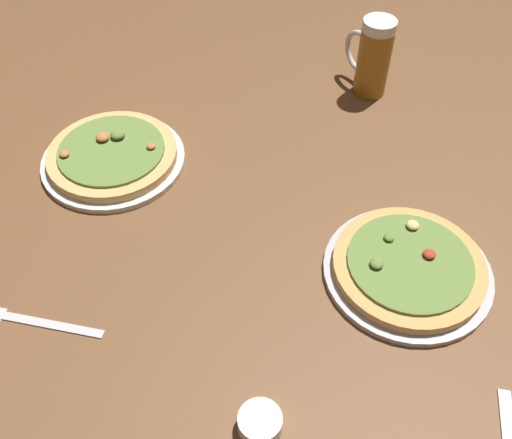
{
  "coord_description": "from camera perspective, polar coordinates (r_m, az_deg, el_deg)",
  "views": [
    {
      "loc": [
        -0.05,
        -0.68,
        0.79
      ],
      "look_at": [
        0.0,
        0.0,
        0.02
      ],
      "focal_mm": 40.8,
      "sensor_mm": 36.0,
      "label": 1
    }
  ],
  "objects": [
    {
      "name": "pizza_plate_near",
      "position": [
        1.0,
        14.7,
        -4.62
      ],
      "size": [
        0.28,
        0.28,
        0.05
      ],
      "color": "#B2B2B7",
      "rests_on": "ground_plane"
    },
    {
      "name": "fork_left",
      "position": [
        0.98,
        -20.77,
        -9.32
      ],
      "size": [
        0.21,
        0.08,
        0.01
      ],
      "color": "silver",
      "rests_on": "ground_plane"
    },
    {
      "name": "beer_mug_dark",
      "position": [
        1.33,
        11.34,
        15.34
      ],
      "size": [
        0.09,
        0.12,
        0.17
      ],
      "color": "#9E6619",
      "rests_on": "ground_plane"
    },
    {
      "name": "ramekin_sauce",
      "position": [
        0.83,
        0.39,
        -19.34
      ],
      "size": [
        0.06,
        0.06,
        0.03
      ],
      "primitive_type": "cylinder",
      "color": "silver",
      "rests_on": "ground_plane"
    },
    {
      "name": "pizza_plate_far",
      "position": [
        1.19,
        -13.87,
        6.05
      ],
      "size": [
        0.28,
        0.28,
        0.05
      ],
      "color": "silver",
      "rests_on": "ground_plane"
    },
    {
      "name": "ground_plane",
      "position": [
        1.05,
        0.0,
        -1.27
      ],
      "size": [
        2.4,
        2.4,
        0.03
      ],
      "primitive_type": "cube",
      "color": "brown"
    }
  ]
}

